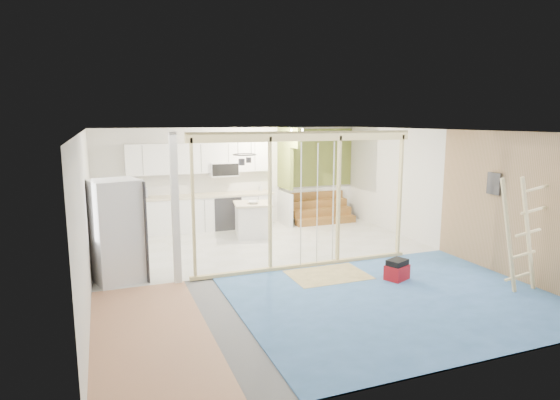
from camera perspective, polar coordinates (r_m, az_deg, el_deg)
name	(u,v)px	position (r m, az deg, el deg)	size (l,w,h in m)	color
room	(290,202)	(8.63, 1.27, -0.22)	(7.01, 8.01, 2.61)	slate
floor_overlays	(292,267)	(9.03, 1.52, -8.21)	(7.00, 8.00, 0.03)	silver
stud_frame	(277,186)	(8.49, -0.42, 1.70)	(4.66, 0.14, 2.60)	#D3C781
base_cabinets	(176,217)	(11.58, -12.54, -2.08)	(4.45, 2.24, 0.93)	white
upper_cabinets	(202,159)	(11.97, -9.46, 4.94)	(3.60, 0.41, 0.85)	white
green_partition	(309,188)	(12.81, 3.54, 1.43)	(2.25, 1.51, 2.60)	olive
pot_rack	(245,157)	(10.22, -4.35, 5.24)	(0.52, 0.52, 0.72)	black
sheathing_panel	(522,208)	(9.03, 27.40, -0.88)	(0.02, 4.00, 2.60)	tan
electrical_panel	(494,184)	(9.35, 24.63, 1.83)	(0.04, 0.30, 0.40)	#35353A
ceiling_light	(297,130)	(11.82, 2.08, 8.51)	(0.32, 0.32, 0.08)	#FFEABF
fridge	(117,231)	(8.54, -19.23, -3.63)	(0.96, 0.93, 1.80)	silver
island	(253,220)	(11.25, -3.36, -2.47)	(0.99, 0.99, 0.84)	white
bowl	(253,202)	(11.05, -3.27, -0.28)	(0.27, 0.27, 0.07)	silver
soap_bottle_a	(146,192)	(11.76, -16.01, 0.89)	(0.10, 0.10, 0.26)	#9EA2B1
soap_bottle_b	(261,187)	(12.44, -2.38, 1.54)	(0.08, 0.08, 0.18)	silver
toolbox	(397,270)	(8.56, 14.07, -8.33)	(0.48, 0.43, 0.38)	#A10E16
ladder	(521,235)	(8.49, 27.30, -3.77)	(1.02, 0.11, 1.89)	beige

